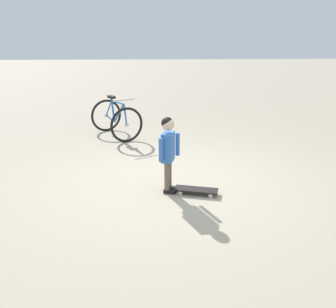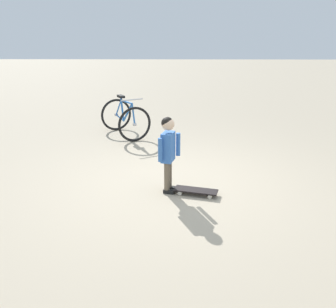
% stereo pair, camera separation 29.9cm
% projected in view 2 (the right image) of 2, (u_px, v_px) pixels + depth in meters
% --- Properties ---
extents(ground_plane, '(50.00, 50.00, 0.00)m').
position_uv_depth(ground_plane, '(179.00, 183.00, 5.44)').
color(ground_plane, tan).
extents(child_person, '(0.30, 0.32, 1.06)m').
position_uv_depth(child_person, '(168.00, 147.00, 4.96)').
color(child_person, brown).
rests_on(child_person, ground).
extents(skateboard, '(0.62, 0.34, 0.07)m').
position_uv_depth(skateboard, '(196.00, 191.00, 5.04)').
color(skateboard, black).
rests_on(skateboard, ground).
extents(bicycle_near, '(1.15, 1.28, 0.85)m').
position_uv_depth(bicycle_near, '(125.00, 118.00, 7.81)').
color(bicycle_near, black).
rests_on(bicycle_near, ground).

